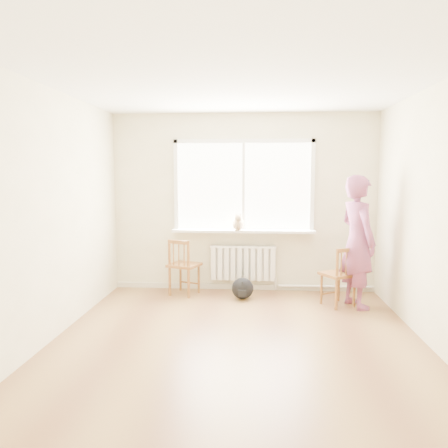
% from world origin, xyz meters
% --- Properties ---
extents(floor, '(4.50, 4.50, 0.00)m').
position_xyz_m(floor, '(0.00, 0.00, 0.00)').
color(floor, olive).
rests_on(floor, ground).
extents(ceiling, '(4.50, 4.50, 0.00)m').
position_xyz_m(ceiling, '(0.00, 0.00, 2.70)').
color(ceiling, white).
rests_on(ceiling, back_wall).
extents(back_wall, '(4.00, 0.01, 2.70)m').
position_xyz_m(back_wall, '(0.00, 2.25, 1.35)').
color(back_wall, beige).
rests_on(back_wall, ground).
extents(window, '(2.12, 0.05, 1.42)m').
position_xyz_m(window, '(0.00, 2.22, 1.66)').
color(window, white).
rests_on(window, back_wall).
extents(windowsill, '(2.15, 0.22, 0.04)m').
position_xyz_m(windowsill, '(0.00, 2.14, 0.93)').
color(windowsill, white).
rests_on(windowsill, back_wall).
extents(radiator, '(1.00, 0.12, 0.55)m').
position_xyz_m(radiator, '(0.00, 2.16, 0.44)').
color(radiator, white).
rests_on(radiator, back_wall).
extents(heating_pipe, '(1.40, 0.04, 0.04)m').
position_xyz_m(heating_pipe, '(1.25, 2.19, 0.08)').
color(heating_pipe, silver).
rests_on(heating_pipe, back_wall).
extents(baseboard, '(4.00, 0.03, 0.08)m').
position_xyz_m(baseboard, '(0.00, 2.23, 0.04)').
color(baseboard, beige).
rests_on(baseboard, ground).
extents(chair_left, '(0.53, 0.51, 0.84)m').
position_xyz_m(chair_left, '(-0.88, 1.85, 0.42)').
color(chair_left, olive).
rests_on(chair_left, floor).
extents(chair_right, '(0.54, 0.54, 0.82)m').
position_xyz_m(chair_right, '(1.33, 1.46, 0.41)').
color(chair_right, olive).
rests_on(chair_right, floor).
extents(person, '(0.62, 0.76, 1.78)m').
position_xyz_m(person, '(1.55, 1.47, 0.89)').
color(person, '#BE3F65').
rests_on(person, floor).
extents(cat, '(0.19, 0.41, 0.27)m').
position_xyz_m(cat, '(-0.07, 2.05, 1.06)').
color(cat, beige).
rests_on(cat, windowsill).
extents(backpack, '(0.38, 0.33, 0.31)m').
position_xyz_m(backpack, '(0.01, 1.70, 0.16)').
color(backpack, black).
rests_on(backpack, floor).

